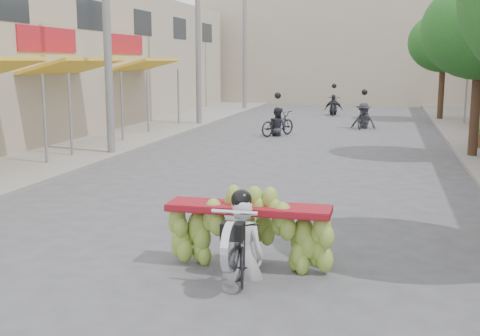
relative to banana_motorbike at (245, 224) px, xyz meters
name	(u,v)px	position (x,y,z in m)	size (l,w,h in m)	color
sidewalk_left	(108,140)	(-8.03, 12.21, -0.64)	(4.00, 60.00, 0.12)	gray
far_building	(347,52)	(-1.03, 35.21, 2.80)	(20.00, 6.00, 7.00)	tan
utility_pole_mid	(107,23)	(-6.43, 9.21, 3.33)	(0.60, 0.24, 8.00)	slate
utility_pole_far	(198,35)	(-6.43, 18.21, 3.33)	(0.60, 0.24, 8.00)	slate
utility_pole_back	(245,42)	(-6.43, 27.21, 3.33)	(0.60, 0.24, 8.00)	slate
street_tree_far	(444,42)	(4.37, 23.21, 3.08)	(3.40, 3.40, 5.25)	#3A2719
banana_motorbike	(245,224)	(0.00, 0.00, 0.00)	(2.30, 1.77, 2.07)	black
bg_motorbike_a	(278,117)	(-2.33, 15.46, 0.03)	(1.43, 1.81, 1.95)	black
bg_motorbike_b	(364,110)	(0.86, 18.87, 0.13)	(1.15, 1.87, 1.95)	black
bg_motorbike_c	(334,101)	(-0.98, 25.16, 0.08)	(0.99, 1.73, 1.95)	black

